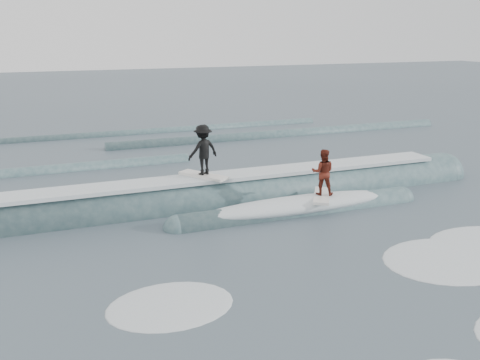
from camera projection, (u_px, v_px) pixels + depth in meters
name	position (u px, v px, depth m)	size (l,w,h in m)	color
ground	(320.00, 274.00, 14.45)	(160.00, 160.00, 0.00)	#384652
breaking_wave	(241.00, 201.00, 20.43)	(22.36, 3.79, 2.01)	#345158
surfer_black	(203.00, 151.00, 19.72)	(1.56, 1.97, 1.97)	white
surfer_red	(323.00, 175.00, 19.29)	(1.52, 1.99, 1.78)	white
whitewater	(413.00, 290.00, 13.60)	(13.20, 7.19, 0.10)	white
far_swells	(165.00, 146.00, 30.27)	(40.48, 8.65, 0.80)	#345158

